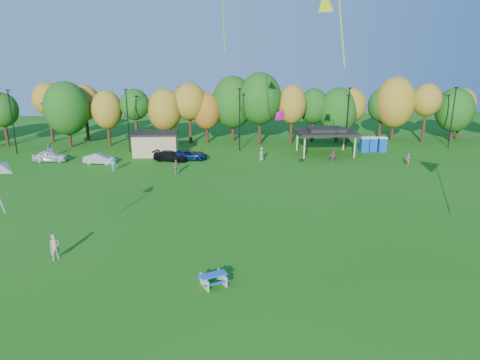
{
  "coord_description": "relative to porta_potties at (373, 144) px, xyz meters",
  "views": [
    {
      "loc": [
        -2.13,
        -21.83,
        13.84
      ],
      "look_at": [
        -0.25,
        6.0,
        5.56
      ],
      "focal_mm": 32.0,
      "sensor_mm": 36.0,
      "label": 1
    }
  ],
  "objects": [
    {
      "name": "picnic_table",
      "position": [
        -23.57,
        -36.11,
        -0.68
      ],
      "size": [
        2.06,
        1.9,
        0.72
      ],
      "rotation": [
        0.0,
        0.0,
        0.38
      ],
      "color": "tan",
      "rests_on": "ground"
    },
    {
      "name": "tree_line",
      "position": [
        -22.41,
        7.52,
        4.82
      ],
      "size": [
        93.57,
        10.55,
        11.15
      ],
      "color": "black",
      "rests_on": "ground"
    },
    {
      "name": "far_person_2",
      "position": [
        -16.88,
        -4.48,
        -0.17
      ],
      "size": [
        1.08,
        1.03,
        1.86
      ],
      "primitive_type": "imported",
      "rotation": [
        0.0,
        0.0,
        3.82
      ],
      "color": "#608057",
      "rests_on": "ground"
    },
    {
      "name": "far_person_5",
      "position": [
        -46.03,
        -0.0,
        -0.19
      ],
      "size": [
        1.08,
        0.97,
        1.82
      ],
      "primitive_type": "imported",
      "rotation": [
        0.0,
        0.0,
        5.91
      ],
      "color": "#5362B6",
      "rests_on": "ground"
    },
    {
      "name": "lamp_posts",
      "position": [
        -19.39,
        2.0,
        3.8
      ],
      "size": [
        64.5,
        0.25,
        9.09
      ],
      "color": "black",
      "rests_on": "ground"
    },
    {
      "name": "kite_10",
      "position": [
        -15.15,
        -27.4,
        16.3
      ],
      "size": [
        2.81,
        3.02,
        5.57
      ],
      "color": "#CEE518"
    },
    {
      "name": "far_person_1",
      "position": [
        -7.54,
        -5.93,
        -0.32
      ],
      "size": [
        1.45,
        0.49,
        1.55
      ],
      "primitive_type": "imported",
      "rotation": [
        0.0,
        0.0,
        3.12
      ],
      "color": "#A74570",
      "rests_on": "ground"
    },
    {
      "name": "car_c",
      "position": [
        -26.51,
        -3.23,
        -0.43
      ],
      "size": [
        4.85,
        2.3,
        1.34
      ],
      "primitive_type": "imported",
      "rotation": [
        0.0,
        0.0,
        1.59
      ],
      "color": "#0D224E",
      "rests_on": "ground"
    },
    {
      "name": "kite_8",
      "position": [
        -35.66,
        -35.09,
        6.45
      ],
      "size": [
        1.1,
        2.18,
        3.49
      ],
      "color": "#B9B9B9"
    },
    {
      "name": "far_person_4",
      "position": [
        1.51,
        -8.32,
        -0.29
      ],
      "size": [
        0.55,
        0.68,
        1.62
      ],
      "primitive_type": "imported",
      "rotation": [
        0.0,
        0.0,
        5.01
      ],
      "color": "#9A4860",
      "rests_on": "ground"
    },
    {
      "name": "pavilion",
      "position": [
        -7.39,
        -1.0,
        2.13
      ],
      "size": [
        8.2,
        6.2,
        3.77
      ],
      "color": "tan",
      "rests_on": "ground"
    },
    {
      "name": "car_a",
      "position": [
        -44.93,
        -2.9,
        -0.34
      ],
      "size": [
        4.52,
        1.95,
        1.52
      ],
      "primitive_type": "imported",
      "rotation": [
        0.0,
        0.0,
        1.54
      ],
      "color": "silver",
      "rests_on": "ground"
    },
    {
      "name": "car_d",
      "position": [
        -29.0,
        -3.71,
        -0.42
      ],
      "size": [
        5.05,
        3.25,
        1.36
      ],
      "primitive_type": "imported",
      "rotation": [
        0.0,
        0.0,
        1.26
      ],
      "color": "black",
      "rests_on": "ground"
    },
    {
      "name": "utility_building",
      "position": [
        -31.39,
        0.0,
        0.54
      ],
      "size": [
        6.3,
        4.3,
        3.25
      ],
      "color": "tan",
      "rests_on": "ground"
    },
    {
      "name": "kite_1",
      "position": [
        -18.33,
        -28.43,
        8.48
      ],
      "size": [
        1.46,
        1.61,
        1.3
      ],
      "color": "#EC0D82"
    },
    {
      "name": "kite_flyer",
      "position": [
        -34.52,
        -31.92,
        -0.17
      ],
      "size": [
        0.81,
        0.75,
        1.85
      ],
      "primitive_type": "imported",
      "rotation": [
        0.0,
        0.0,
        0.6
      ],
      "color": "tan",
      "rests_on": "ground"
    },
    {
      "name": "ground",
      "position": [
        -21.39,
        -38.0,
        -1.1
      ],
      "size": [
        160.0,
        160.0,
        0.0
      ],
      "primitive_type": "plane",
      "color": "#19600F",
      "rests_on": "ground"
    },
    {
      "name": "car_b",
      "position": [
        -38.12,
        -4.63,
        -0.43
      ],
      "size": [
        4.24,
        2.11,
        1.34
      ],
      "primitive_type": "imported",
      "rotation": [
        0.0,
        0.0,
        1.39
      ],
      "color": "#A7A6AC",
      "rests_on": "ground"
    },
    {
      "name": "porta_potties",
      "position": [
        0.0,
        0.0,
        0.0
      ],
      "size": [
        3.75,
        1.47,
        2.18
      ],
      "color": "#0D49AC",
      "rests_on": "ground"
    },
    {
      "name": "far_person_0",
      "position": [
        -27.77,
        -10.21,
        -0.22
      ],
      "size": [
        1.05,
        0.99,
        1.75
      ],
      "primitive_type": "imported",
      "rotation": [
        0.0,
        0.0,
        3.86
      ],
      "color": "olive",
      "rests_on": "ground"
    },
    {
      "name": "far_person_3",
      "position": [
        -35.62,
        -8.38,
        -0.22
      ],
      "size": [
        1.28,
        0.97,
        1.76
      ],
      "primitive_type": "imported",
      "rotation": [
        0.0,
        0.0,
        5.97
      ],
      "color": "teal",
      "rests_on": "ground"
    }
  ]
}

